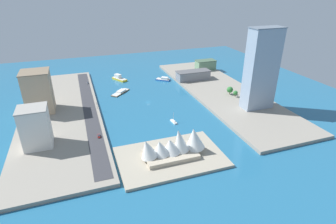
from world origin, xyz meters
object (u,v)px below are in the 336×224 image
object	(u,v)px
terminal_long_green	(205,65)
barge_flat_brown	(121,92)
tower_tall_glass	(261,69)
apartment_midrise_tan	(38,92)
catamaran_blue	(164,79)
hotel_broad_white	(36,127)
ferry_yellow_fast	(119,78)
warehouse_low_gray	(193,75)
sedan_silver	(88,83)
sailboat_small_white	(174,122)
traffic_light_waterfront	(97,104)
opera_landmark	(173,145)
pickup_red	(99,136)

from	to	relation	value
terminal_long_green	barge_flat_brown	bearing A→B (deg)	18.77
tower_tall_glass	apartment_midrise_tan	distance (m)	206.37
catamaran_blue	hotel_broad_white	distance (m)	182.84
ferry_yellow_fast	hotel_broad_white	distance (m)	163.91
catamaran_blue	warehouse_low_gray	bearing A→B (deg)	153.80
catamaran_blue	sedan_silver	distance (m)	93.82
sailboat_small_white	apartment_midrise_tan	bearing A→B (deg)	-27.60
barge_flat_brown	catamaran_blue	bearing A→B (deg)	-156.89
sedan_silver	barge_flat_brown	bearing A→B (deg)	132.35
terminal_long_green	traffic_light_waterfront	size ratio (longest dim) A/B	4.19
barge_flat_brown	ferry_yellow_fast	bearing A→B (deg)	-98.02
traffic_light_waterfront	opera_landmark	xyz separation A→B (m)	(-42.42, 96.80, 3.14)
ferry_yellow_fast	opera_landmark	xyz separation A→B (m)	(-6.11, 183.81, 7.93)
tower_tall_glass	traffic_light_waterfront	distance (m)	157.89
sailboat_small_white	hotel_broad_white	bearing A→B (deg)	3.43
sailboat_small_white	apartment_midrise_tan	xyz separation A→B (m)	(111.36, -58.21, 21.44)
barge_flat_brown	apartment_midrise_tan	world-z (taller)	apartment_midrise_tan
apartment_midrise_tan	sedan_silver	size ratio (longest dim) A/B	8.11
barge_flat_brown	tower_tall_glass	distance (m)	151.88
terminal_long_green	pickup_red	bearing A→B (deg)	40.71
tower_tall_glass	pickup_red	bearing A→B (deg)	2.97
barge_flat_brown	apartment_midrise_tan	size ratio (longest dim) A/B	0.62
sailboat_small_white	terminal_long_green	xyz separation A→B (m)	(-95.96, -130.71, 8.53)
warehouse_low_gray	tower_tall_glass	bearing A→B (deg)	103.71
barge_flat_brown	opera_landmark	world-z (taller)	opera_landmark
terminal_long_green	apartment_midrise_tan	bearing A→B (deg)	19.27
warehouse_low_gray	sedan_silver	size ratio (longest dim) A/B	8.88
ferry_yellow_fast	warehouse_low_gray	world-z (taller)	warehouse_low_gray
sailboat_small_white	terminal_long_green	distance (m)	162.37
barge_flat_brown	traffic_light_waterfront	size ratio (longest dim) A/B	3.73
sedan_silver	apartment_midrise_tan	bearing A→B (deg)	54.78
hotel_broad_white	pickup_red	xyz separation A→B (m)	(-43.13, 2.20, -14.48)
catamaran_blue	sailboat_small_white	world-z (taller)	sailboat_small_white
catamaran_blue	ferry_yellow_fast	world-z (taller)	ferry_yellow_fast
tower_tall_glass	catamaran_blue	bearing A→B (deg)	-63.26
ferry_yellow_fast	barge_flat_brown	size ratio (longest dim) A/B	0.96
barge_flat_brown	warehouse_low_gray	size ratio (longest dim) A/B	0.57
barge_flat_brown	sedan_silver	xyz separation A→B (m)	(33.36, -36.60, 2.64)
sailboat_small_white	barge_flat_brown	size ratio (longest dim) A/B	0.42
traffic_light_waterfront	hotel_broad_white	bearing A→B (deg)	47.81
sailboat_small_white	pickup_red	size ratio (longest dim) A/B	1.97
terminal_long_green	pickup_red	size ratio (longest dim) A/B	5.29
apartment_midrise_tan	sailboat_small_white	bearing A→B (deg)	152.40
barge_flat_brown	terminal_long_green	world-z (taller)	terminal_long_green
ferry_yellow_fast	terminal_long_green	world-z (taller)	terminal_long_green
sedan_silver	opera_landmark	size ratio (longest dim) A/B	0.10
traffic_light_waterfront	apartment_midrise_tan	bearing A→B (deg)	-13.51
sedan_silver	traffic_light_waterfront	world-z (taller)	traffic_light_waterfront
barge_flat_brown	traffic_light_waterfront	distance (m)	51.21
sedan_silver	ferry_yellow_fast	bearing A→B (deg)	-166.93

